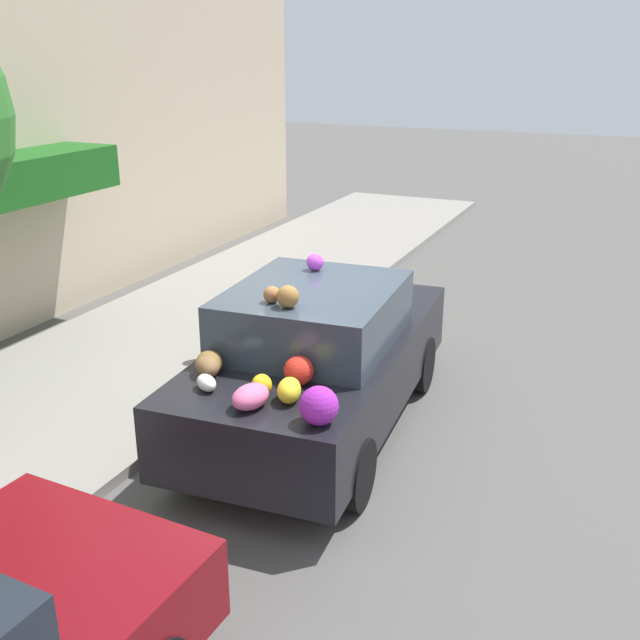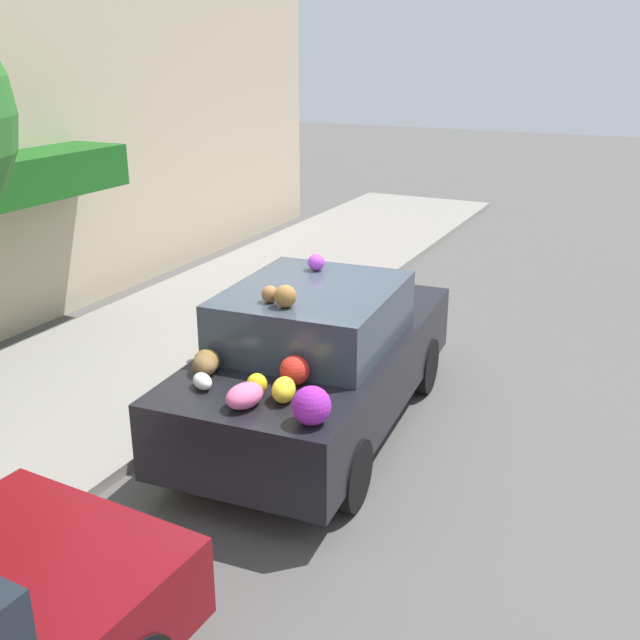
% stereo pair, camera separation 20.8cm
% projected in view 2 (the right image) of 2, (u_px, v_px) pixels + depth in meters
% --- Properties ---
extents(ground_plane, '(60.00, 60.00, 0.00)m').
position_uv_depth(ground_plane, '(312.00, 425.00, 7.80)').
color(ground_plane, '#565451').
extents(sidewalk_curb, '(24.00, 3.20, 0.12)m').
position_uv_depth(sidewalk_curb, '(109.00, 373.00, 8.89)').
color(sidewalk_curb, gray).
rests_on(sidewalk_curb, ground).
extents(fire_hydrant, '(0.20, 0.20, 0.70)m').
position_uv_depth(fire_hydrant, '(218.00, 332.00, 9.04)').
color(fire_hydrant, red).
rests_on(fire_hydrant, sidewalk_curb).
extents(art_car, '(4.11, 1.99, 1.76)m').
position_uv_depth(art_car, '(319.00, 357.00, 7.45)').
color(art_car, black).
rests_on(art_car, ground).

